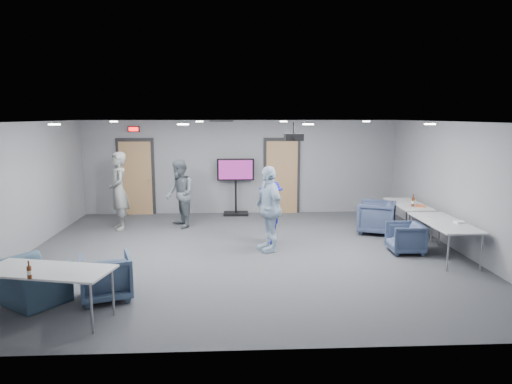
{
  "coord_description": "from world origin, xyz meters",
  "views": [
    {
      "loc": [
        -0.21,
        -9.15,
        2.82
      ],
      "look_at": [
        0.28,
        0.51,
        1.2
      ],
      "focal_mm": 32.0,
      "sensor_mm": 36.0,
      "label": 1
    }
  ],
  "objects_px": {
    "person_a": "(119,191)",
    "chair_right_a": "(376,217)",
    "chair_front_b": "(29,282)",
    "person_c": "(269,209)",
    "person_d": "(271,212)",
    "table_right_a": "(408,206)",
    "chair_front_a": "(106,277)",
    "table_front_left": "(48,273)",
    "bottle_right": "(413,202)",
    "projector": "(294,137)",
    "person_b": "(180,194)",
    "tv_stand": "(236,183)",
    "table_right_b": "(444,224)",
    "chair_right_b": "(405,238)",
    "bottle_front": "(29,272)"
  },
  "relations": [
    {
      "from": "person_a",
      "to": "chair_right_a",
      "type": "relative_size",
      "value": 2.26
    },
    {
      "from": "chair_front_b",
      "to": "chair_right_a",
      "type": "bearing_deg",
      "value": -113.23
    },
    {
      "from": "person_c",
      "to": "person_d",
      "type": "relative_size",
      "value": 1.27
    },
    {
      "from": "person_a",
      "to": "person_c",
      "type": "distance_m",
      "value": 4.13
    },
    {
      "from": "table_right_a",
      "to": "person_c",
      "type": "bearing_deg",
      "value": 109.95
    },
    {
      "from": "chair_front_a",
      "to": "table_front_left",
      "type": "xyz_separation_m",
      "value": [
        -0.58,
        -0.72,
        0.33
      ]
    },
    {
      "from": "table_right_a",
      "to": "bottle_right",
      "type": "bearing_deg",
      "value": 175.53
    },
    {
      "from": "table_right_a",
      "to": "bottle_right",
      "type": "relative_size",
      "value": 5.76
    },
    {
      "from": "person_a",
      "to": "projector",
      "type": "height_order",
      "value": "projector"
    },
    {
      "from": "chair_front_a",
      "to": "bottle_right",
      "type": "height_order",
      "value": "bottle_right"
    },
    {
      "from": "person_b",
      "to": "person_c",
      "type": "xyz_separation_m",
      "value": [
        2.09,
        -2.13,
        0.03
      ]
    },
    {
      "from": "person_a",
      "to": "tv_stand",
      "type": "distance_m",
      "value": 3.31
    },
    {
      "from": "person_d",
      "to": "chair_front_b",
      "type": "xyz_separation_m",
      "value": [
        -3.93,
        -3.13,
        -0.38
      ]
    },
    {
      "from": "chair_front_b",
      "to": "table_right_b",
      "type": "bearing_deg",
      "value": -129.08
    },
    {
      "from": "chair_right_b",
      "to": "bottle_front",
      "type": "bearing_deg",
      "value": -60.93
    },
    {
      "from": "table_right_a",
      "to": "chair_right_a",
      "type": "bearing_deg",
      "value": 86.41
    },
    {
      "from": "table_front_left",
      "to": "bottle_front",
      "type": "bearing_deg",
      "value": -90.08
    },
    {
      "from": "person_a",
      "to": "chair_right_b",
      "type": "distance_m",
      "value": 6.86
    },
    {
      "from": "chair_front_b",
      "to": "table_front_left",
      "type": "distance_m",
      "value": 0.88
    },
    {
      "from": "person_b",
      "to": "table_right_b",
      "type": "relative_size",
      "value": 0.92
    },
    {
      "from": "chair_right_b",
      "to": "person_b",
      "type": "bearing_deg",
      "value": -114.63
    },
    {
      "from": "chair_front_b",
      "to": "tv_stand",
      "type": "distance_m",
      "value": 6.94
    },
    {
      "from": "chair_front_b",
      "to": "bottle_right",
      "type": "relative_size",
      "value": 3.44
    },
    {
      "from": "person_c",
      "to": "chair_right_a",
      "type": "bearing_deg",
      "value": 94.8
    },
    {
      "from": "chair_front_b",
      "to": "table_right_a",
      "type": "distance_m",
      "value": 8.26
    },
    {
      "from": "chair_right_a",
      "to": "chair_front_b",
      "type": "bearing_deg",
      "value": -36.75
    },
    {
      "from": "table_right_a",
      "to": "person_a",
      "type": "bearing_deg",
      "value": 83.74
    },
    {
      "from": "bottle_front",
      "to": "tv_stand",
      "type": "relative_size",
      "value": 0.15
    },
    {
      "from": "person_b",
      "to": "projector",
      "type": "height_order",
      "value": "projector"
    },
    {
      "from": "chair_right_b",
      "to": "person_c",
      "type": "bearing_deg",
      "value": -94.54
    },
    {
      "from": "chair_right_a",
      "to": "tv_stand",
      "type": "distance_m",
      "value": 4.11
    },
    {
      "from": "person_d",
      "to": "bottle_right",
      "type": "distance_m",
      "value": 3.38
    },
    {
      "from": "person_c",
      "to": "person_d",
      "type": "bearing_deg",
      "value": 149.46
    },
    {
      "from": "chair_front_b",
      "to": "tv_stand",
      "type": "relative_size",
      "value": 0.61
    },
    {
      "from": "person_a",
      "to": "person_d",
      "type": "distance_m",
      "value": 3.98
    },
    {
      "from": "chair_right_b",
      "to": "bottle_front",
      "type": "height_order",
      "value": "bottle_front"
    },
    {
      "from": "person_b",
      "to": "table_right_a",
      "type": "distance_m",
      "value": 5.64
    },
    {
      "from": "chair_front_b",
      "to": "bottle_right",
      "type": "height_order",
      "value": "bottle_right"
    },
    {
      "from": "bottle_right",
      "to": "chair_right_a",
      "type": "bearing_deg",
      "value": 152.93
    },
    {
      "from": "person_d",
      "to": "chair_front_b",
      "type": "bearing_deg",
      "value": -51.09
    },
    {
      "from": "person_d",
      "to": "person_b",
      "type": "bearing_deg",
      "value": -125.18
    },
    {
      "from": "table_right_b",
      "to": "chair_right_a",
      "type": "bearing_deg",
      "value": 21.4
    },
    {
      "from": "person_b",
      "to": "person_d",
      "type": "distance_m",
      "value": 2.7
    },
    {
      "from": "table_front_left",
      "to": "tv_stand",
      "type": "relative_size",
      "value": 1.16
    },
    {
      "from": "table_front_left",
      "to": "tv_stand",
      "type": "xyz_separation_m",
      "value": [
        2.64,
        6.75,
        0.24
      ]
    },
    {
      "from": "table_right_b",
      "to": "table_right_a",
      "type": "bearing_deg",
      "value": -0.0
    },
    {
      "from": "chair_right_b",
      "to": "tv_stand",
      "type": "relative_size",
      "value": 0.43
    },
    {
      "from": "person_d",
      "to": "table_right_a",
      "type": "xyz_separation_m",
      "value": [
        3.38,
        0.7,
        -0.03
      ]
    },
    {
      "from": "chair_right_a",
      "to": "table_front_left",
      "type": "distance_m",
      "value": 7.51
    },
    {
      "from": "person_c",
      "to": "chair_right_b",
      "type": "distance_m",
      "value": 2.9
    }
  ]
}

